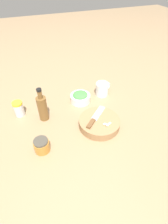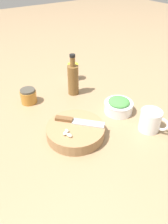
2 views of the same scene
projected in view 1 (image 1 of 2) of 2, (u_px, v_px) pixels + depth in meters
ground_plane at (81, 116)px, 1.04m from camera, size 5.00×5.00×0.00m
cutting_board at (99, 123)px, 0.97m from camera, size 0.23×0.23×0.05m
chef_knife at (95, 118)px, 0.96m from camera, size 0.16×0.15×0.01m
garlic_cloves at (107, 124)px, 0.92m from camera, size 0.05×0.03×0.01m
herb_bowl at (80, 97)px, 1.13m from camera, size 0.13×0.13×0.07m
spice_jar at (19, 109)px, 1.02m from camera, size 0.06×0.06×0.09m
coffee_mug at (102, 89)px, 1.18m from camera, size 0.12×0.08×0.09m
honey_jar at (42, 145)px, 0.84m from camera, size 0.08×0.08×0.07m
oil_bottle at (42, 108)px, 0.97m from camera, size 0.05×0.05×0.21m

